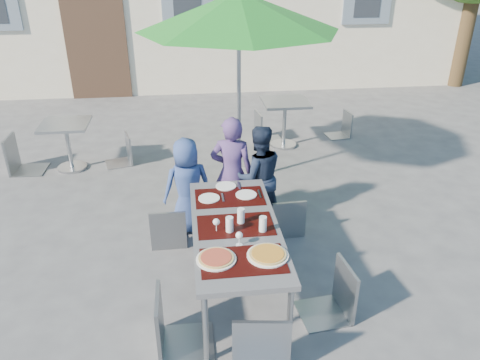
{
  "coord_description": "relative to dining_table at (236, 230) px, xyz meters",
  "views": [
    {
      "loc": [
        -0.17,
        -3.2,
        3.06
      ],
      "look_at": [
        0.39,
        1.36,
        0.77
      ],
      "focal_mm": 35.0,
      "sensor_mm": 36.0,
      "label": 1
    }
  ],
  "objects": [
    {
      "name": "ground",
      "position": [
        -0.24,
        -0.46,
        -0.7
      ],
      "size": [
        90.0,
        90.0,
        0.0
      ],
      "primitive_type": "plane",
      "color": "#49494C",
      "rests_on": "ground"
    },
    {
      "name": "dining_table",
      "position": [
        0.0,
        0.0,
        0.0
      ],
      "size": [
        0.8,
        1.85,
        0.76
      ],
      "color": "#414145",
      "rests_on": "ground"
    },
    {
      "name": "pizza_near_left",
      "position": [
        -0.22,
        -0.51,
        0.07
      ],
      "size": [
        0.33,
        0.33,
        0.03
      ],
      "color": "white",
      "rests_on": "dining_table"
    },
    {
      "name": "pizza_near_right",
      "position": [
        0.21,
        -0.51,
        0.07
      ],
      "size": [
        0.35,
        0.35,
        0.03
      ],
      "color": "white",
      "rests_on": "dining_table"
    },
    {
      "name": "glassware",
      "position": [
        0.04,
        -0.09,
        0.13
      ],
      "size": [
        0.48,
        0.43,
        0.15
      ],
      "color": "silver",
      "rests_on": "dining_table"
    },
    {
      "name": "place_settings",
      "position": [
        -0.01,
        0.63,
        0.06
      ],
      "size": [
        0.65,
        0.47,
        0.01
      ],
      "color": "white",
      "rests_on": "dining_table"
    },
    {
      "name": "child_0",
      "position": [
        -0.43,
        1.18,
        -0.11
      ],
      "size": [
        0.64,
        0.5,
        1.16
      ],
      "primitive_type": "imported",
      "rotation": [
        0.0,
        0.0,
        3.39
      ],
      "color": "navy",
      "rests_on": "ground"
    },
    {
      "name": "child_1",
      "position": [
        0.1,
        1.25,
        -0.01
      ],
      "size": [
        0.56,
        0.43,
        1.38
      ],
      "primitive_type": "imported",
      "rotation": [
        0.0,
        0.0,
        2.92
      ],
      "color": "#4C356D",
      "rests_on": "ground"
    },
    {
      "name": "child_2",
      "position": [
        0.41,
        1.24,
        -0.06
      ],
      "size": [
        0.65,
        0.42,
        1.27
      ],
      "primitive_type": "imported",
      "rotation": [
        0.0,
        0.0,
        3.25
      ],
      "color": "#1A243A",
      "rests_on": "ground"
    },
    {
      "name": "chair_0",
      "position": [
        -0.67,
        0.88,
        -0.17
      ],
      "size": [
        0.4,
        0.4,
        0.9
      ],
      "color": "gray",
      "rests_on": "ground"
    },
    {
      "name": "chair_1",
      "position": [
        0.13,
        1.14,
        -0.14
      ],
      "size": [
        0.54,
        0.54,
        0.95
      ],
      "color": "gray",
      "rests_on": "ground"
    },
    {
      "name": "chair_2",
      "position": [
        0.71,
        0.95,
        -0.17
      ],
      "size": [
        0.42,
        0.42,
        0.9
      ],
      "color": "gray",
      "rests_on": "ground"
    },
    {
      "name": "chair_3",
      "position": [
        -0.61,
        -0.66,
        -0.09
      ],
      "size": [
        0.46,
        0.45,
        1.02
      ],
      "color": "gray",
      "rests_on": "ground"
    },
    {
      "name": "chair_4",
      "position": [
        0.86,
        -0.43,
        -0.12
      ],
      "size": [
        0.48,
        0.48,
        0.97
      ],
      "color": "gray",
      "rests_on": "ground"
    },
    {
      "name": "chair_5",
      "position": [
        0.07,
        -1.15,
        -0.09
      ],
      "size": [
        0.51,
        0.52,
        1.03
      ],
      "color": "#90939B",
      "rests_on": "ground"
    },
    {
      "name": "patio_umbrella",
      "position": [
        0.32,
        2.41,
        1.64
      ],
      "size": [
        2.61,
        2.61,
        2.59
      ],
      "color": "#A9ACB1",
      "rests_on": "ground"
    },
    {
      "name": "cafe_table_0",
      "position": [
        -2.19,
        3.14,
        -0.19
      ],
      "size": [
        0.69,
        0.69,
        0.74
      ],
      "color": "#A9ACB1",
      "rests_on": "ground"
    },
    {
      "name": "bg_chair_l_0",
      "position": [
        -2.92,
        3.15,
        -0.07
      ],
      "size": [
        0.49,
        0.48,
        1.06
      ],
      "color": "gray",
      "rests_on": "ground"
    },
    {
      "name": "bg_chair_r_0",
      "position": [
        -1.41,
        3.26,
        -0.19
      ],
      "size": [
        0.48,
        0.47,
        0.87
      ],
      "color": "#94979F",
      "rests_on": "ground"
    },
    {
      "name": "cafe_table_1",
      "position": [
        1.24,
        3.66,
        -0.13
      ],
      "size": [
        0.75,
        0.75,
        0.8
      ],
      "color": "#A9ACB1",
      "rests_on": "ground"
    },
    {
      "name": "bg_chair_l_1",
      "position": [
        0.94,
        3.9,
        -0.1
      ],
      "size": [
        0.5,
        0.5,
        1.02
      ],
      "color": "gray",
      "rests_on": "ground"
    },
    {
      "name": "bg_chair_r_1",
      "position": [
        2.38,
        4.0,
        -0.21
      ],
      "size": [
        0.41,
        0.41,
        0.84
      ],
      "color": "gray",
      "rests_on": "ground"
    }
  ]
}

